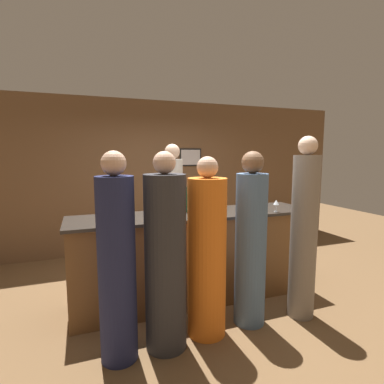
{
  "coord_description": "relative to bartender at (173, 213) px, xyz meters",
  "views": [
    {
      "loc": [
        -1.3,
        -3.37,
        1.81
      ],
      "look_at": [
        -0.01,
        0.1,
        1.34
      ],
      "focal_mm": 28.0,
      "sensor_mm": 36.0,
      "label": 1
    }
  ],
  "objects": [
    {
      "name": "wine_glass_2",
      "position": [
        -0.88,
        -1.02,
        0.3
      ],
      "size": [
        0.07,
        0.07,
        0.18
      ],
      "color": "silver",
      "rests_on": "bar_counter"
    },
    {
      "name": "bar_counter",
      "position": [
        0.04,
        -0.87,
        -0.38
      ],
      "size": [
        3.03,
        0.72,
        1.09
      ],
      "color": "brown",
      "rests_on": "ground_plane"
    },
    {
      "name": "back_wall",
      "position": [
        0.04,
        1.33,
        0.47
      ],
      "size": [
        8.0,
        0.08,
        2.8
      ],
      "color": "brown",
      "rests_on": "ground_plane"
    },
    {
      "name": "ground_plane",
      "position": [
        0.04,
        -0.87,
        -0.93
      ],
      "size": [
        14.0,
        14.0,
        0.0
      ],
      "primitive_type": "plane",
      "color": "brown"
    },
    {
      "name": "guest_0",
      "position": [
        -1.01,
        -1.69,
        -0.07
      ],
      "size": [
        0.32,
        0.32,
        1.84
      ],
      "color": "#1E234C",
      "rests_on": "ground_plane"
    },
    {
      "name": "wine_glass_1",
      "position": [
        1.01,
        -1.14,
        0.28
      ],
      "size": [
        0.07,
        0.07,
        0.15
      ],
      "color": "silver",
      "rests_on": "bar_counter"
    },
    {
      "name": "wine_glass_4",
      "position": [
        -0.24,
        -1.14,
        0.28
      ],
      "size": [
        0.07,
        0.07,
        0.16
      ],
      "color": "silver",
      "rests_on": "bar_counter"
    },
    {
      "name": "guest_3",
      "position": [
        -0.57,
        -1.68,
        -0.08
      ],
      "size": [
        0.38,
        0.38,
        1.84
      ],
      "color": "#2D2D33",
      "rests_on": "ground_plane"
    },
    {
      "name": "wine_glass_0",
      "position": [
        -0.18,
        -0.88,
        0.29
      ],
      "size": [
        0.07,
        0.07,
        0.17
      ],
      "color": "silver",
      "rests_on": "bar_counter"
    },
    {
      "name": "wine_glass_3",
      "position": [
        -0.08,
        -1.01,
        0.27
      ],
      "size": [
        0.08,
        0.08,
        0.15
      ],
      "color": "silver",
      "rests_on": "bar_counter"
    },
    {
      "name": "guest_1",
      "position": [
        1.0,
        -1.66,
        0.02
      ],
      "size": [
        0.29,
        0.29,
        2.0
      ],
      "color": "gray",
      "rests_on": "ground_plane"
    },
    {
      "name": "guest_2",
      "position": [
        0.38,
        -1.59,
        -0.07
      ],
      "size": [
        0.33,
        0.33,
        1.84
      ],
      "color": "#4C6B93",
      "rests_on": "ground_plane"
    },
    {
      "name": "bartender",
      "position": [
        0.0,
        0.0,
        0.0
      ],
      "size": [
        0.3,
        0.3,
        1.96
      ],
      "rotation": [
        0.0,
        0.0,
        3.14
      ],
      "color": "silver",
      "rests_on": "ground_plane"
    },
    {
      "name": "wine_bottle_0",
      "position": [
        -0.05,
        -0.75,
        0.28
      ],
      "size": [
        0.07,
        0.07,
        0.32
      ],
      "color": "#19381E",
      "rests_on": "bar_counter"
    },
    {
      "name": "guest_4",
      "position": [
        -0.13,
        -1.61,
        -0.11
      ],
      "size": [
        0.38,
        0.38,
        1.79
      ],
      "color": "orange",
      "rests_on": "ground_plane"
    }
  ]
}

